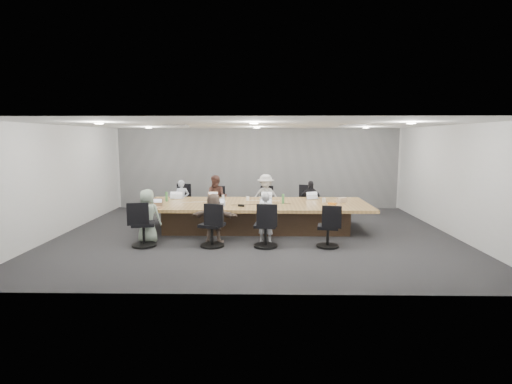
{
  "coord_description": "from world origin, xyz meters",
  "views": [
    {
      "loc": [
        0.19,
        -10.07,
        2.47
      ],
      "look_at": [
        0.0,
        0.4,
        1.05
      ],
      "focal_mm": 28.0,
      "sensor_mm": 36.0,
      "label": 1
    }
  ],
  "objects_px": {
    "chair_6": "(266,229)",
    "chair_7": "(328,230)",
    "chair_4": "(144,228)",
    "laptop_3": "(312,198)",
    "person_2": "(266,197)",
    "laptop_4": "(154,207)",
    "laptop_0": "(178,198)",
    "person_4": "(148,216)",
    "bottle_green_right": "(283,199)",
    "person_6": "(265,218)",
    "conference_table": "(256,215)",
    "person_3": "(310,200)",
    "bottle_clear": "(223,199)",
    "stapler": "(241,205)",
    "person_5": "(214,218)",
    "chair_2": "(266,206)",
    "person_0": "(182,200)",
    "laptop_5": "(216,208)",
    "laptop_2": "(266,198)",
    "chair_5": "(212,229)",
    "chair_3": "(309,205)",
    "mug_brown": "(161,201)",
    "canvas_bag": "(342,200)",
    "laptop_1": "(214,198)",
    "person_1": "(217,198)",
    "bottle_green_left": "(167,197)",
    "chair_0": "(184,204)",
    "chair_1": "(218,206)",
    "snack_packet": "(332,203)",
    "laptop_6": "(265,208)"
  },
  "relations": [
    {
      "from": "laptop_2",
      "to": "laptop_6",
      "type": "height_order",
      "value": "same"
    },
    {
      "from": "laptop_0",
      "to": "laptop_1",
      "type": "distance_m",
      "value": 1.06
    },
    {
      "from": "laptop_0",
      "to": "person_4",
      "type": "distance_m",
      "value": 2.17
    },
    {
      "from": "chair_7",
      "to": "person_2",
      "type": "bearing_deg",
      "value": 125.41
    },
    {
      "from": "chair_7",
      "to": "laptop_2",
      "type": "distance_m",
      "value": 2.88
    },
    {
      "from": "chair_5",
      "to": "chair_3",
      "type": "bearing_deg",
      "value": 71.32
    },
    {
      "from": "laptop_2",
      "to": "person_5",
      "type": "height_order",
      "value": "person_5"
    },
    {
      "from": "bottle_green_right",
      "to": "person_4",
      "type": "bearing_deg",
      "value": -159.03
    },
    {
      "from": "chair_5",
      "to": "canvas_bag",
      "type": "relative_size",
      "value": 3.47
    },
    {
      "from": "bottle_green_right",
      "to": "person_3",
      "type": "bearing_deg",
      "value": 58.43
    },
    {
      "from": "person_2",
      "to": "laptop_4",
      "type": "relative_size",
      "value": 4.11
    },
    {
      "from": "laptop_0",
      "to": "laptop_1",
      "type": "bearing_deg",
      "value": 178.81
    },
    {
      "from": "chair_2",
      "to": "person_2",
      "type": "relative_size",
      "value": 0.54
    },
    {
      "from": "chair_4",
      "to": "laptop_4",
      "type": "relative_size",
      "value": 2.61
    },
    {
      "from": "chair_0",
      "to": "person_2",
      "type": "bearing_deg",
      "value": -177.01
    },
    {
      "from": "conference_table",
      "to": "person_6",
      "type": "height_order",
      "value": "person_6"
    },
    {
      "from": "chair_4",
      "to": "laptop_5",
      "type": "xyz_separation_m",
      "value": [
        1.57,
        0.9,
        0.31
      ]
    },
    {
      "from": "laptop_3",
      "to": "bottle_clear",
      "type": "distance_m",
      "value": 2.66
    },
    {
      "from": "person_0",
      "to": "laptop_4",
      "type": "xyz_separation_m",
      "value": [
        -0.26,
        -2.15,
        0.15
      ]
    },
    {
      "from": "chair_0",
      "to": "person_5",
      "type": "relative_size",
      "value": 0.73
    },
    {
      "from": "laptop_2",
      "to": "laptop_4",
      "type": "height_order",
      "value": "same"
    },
    {
      "from": "person_0",
      "to": "canvas_bag",
      "type": "bearing_deg",
      "value": -17.23
    },
    {
      "from": "laptop_5",
      "to": "bottle_green_right",
      "type": "height_order",
      "value": "bottle_green_right"
    },
    {
      "from": "chair_4",
      "to": "laptop_3",
      "type": "bearing_deg",
      "value": 18.51
    },
    {
      "from": "chair_4",
      "to": "bottle_clear",
      "type": "height_order",
      "value": "bottle_clear"
    },
    {
      "from": "person_1",
      "to": "mug_brown",
      "type": "xyz_separation_m",
      "value": [
        -1.35,
        -1.35,
        0.11
      ]
    },
    {
      "from": "laptop_5",
      "to": "mug_brown",
      "type": "height_order",
      "value": "mug_brown"
    },
    {
      "from": "snack_packet",
      "to": "chair_7",
      "type": "bearing_deg",
      "value": -103.0
    },
    {
      "from": "laptop_3",
      "to": "person_5",
      "type": "xyz_separation_m",
      "value": [
        -2.59,
        -2.15,
        -0.15
      ]
    },
    {
      "from": "stapler",
      "to": "mug_brown",
      "type": "bearing_deg",
      "value": -178.08
    },
    {
      "from": "laptop_1",
      "to": "person_3",
      "type": "distance_m",
      "value": 2.89
    },
    {
      "from": "laptop_4",
      "to": "person_1",
      "type": "bearing_deg",
      "value": 53.23
    },
    {
      "from": "chair_7",
      "to": "person_2",
      "type": "xyz_separation_m",
      "value": [
        -1.4,
        3.05,
        0.3
      ]
    },
    {
      "from": "chair_5",
      "to": "bottle_green_left",
      "type": "xyz_separation_m",
      "value": [
        -1.5,
        1.94,
        0.45
      ]
    },
    {
      "from": "chair_6",
      "to": "bottle_clear",
      "type": "relative_size",
      "value": 3.6
    },
    {
      "from": "person_4",
      "to": "chair_5",
      "type": "bearing_deg",
      "value": 173.88
    },
    {
      "from": "person_1",
      "to": "snack_packet",
      "type": "relative_size",
      "value": 6.74
    },
    {
      "from": "chair_7",
      "to": "bottle_green_right",
      "type": "distance_m",
      "value": 1.92
    },
    {
      "from": "bottle_clear",
      "to": "stapler",
      "type": "distance_m",
      "value": 0.69
    },
    {
      "from": "person_6",
      "to": "person_3",
      "type": "bearing_deg",
      "value": -102.56
    },
    {
      "from": "chair_6",
      "to": "chair_7",
      "type": "distance_m",
      "value": 1.42
    },
    {
      "from": "chair_2",
      "to": "chair_7",
      "type": "distance_m",
      "value": 3.68
    },
    {
      "from": "chair_2",
      "to": "person_0",
      "type": "xyz_separation_m",
      "value": [
        -2.55,
        -0.35,
        0.23
      ]
    },
    {
      "from": "person_3",
      "to": "laptop_3",
      "type": "distance_m",
      "value": 0.57
    },
    {
      "from": "chair_5",
      "to": "chair_1",
      "type": "bearing_deg",
      "value": 112.66
    },
    {
      "from": "chair_1",
      "to": "person_5",
      "type": "relative_size",
      "value": 0.61
    },
    {
      "from": "chair_3",
      "to": "laptop_4",
      "type": "height_order",
      "value": "chair_3"
    },
    {
      "from": "person_5",
      "to": "mug_brown",
      "type": "bearing_deg",
      "value": -33.28
    },
    {
      "from": "conference_table",
      "to": "person_3",
      "type": "xyz_separation_m",
      "value": [
        1.61,
        1.35,
        0.2
      ]
    },
    {
      "from": "laptop_0",
      "to": "person_6",
      "type": "height_order",
      "value": "person_6"
    }
  ]
}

